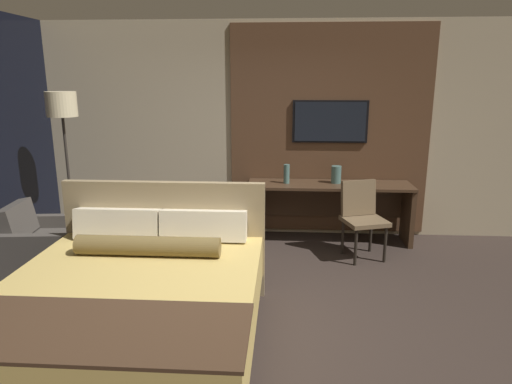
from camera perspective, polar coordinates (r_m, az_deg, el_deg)
name	(u,v)px	position (r m, az deg, el deg)	size (l,w,h in m)	color
ground_plane	(260,330)	(4.04, 0.52, -16.88)	(16.00, 16.00, 0.00)	#332823
wall_back_tv_panel	(280,131)	(6.09, 2.97, 7.66)	(7.20, 0.09, 2.80)	#BCAD8E
bed	(134,308)	(3.76, -14.97, -13.82)	(1.93, 2.16, 1.13)	#33281E
desk	(329,201)	(5.99, 9.07, -1.08)	(2.08, 0.55, 0.77)	#422D1E
tv	(330,122)	(6.03, 9.24, 8.68)	(0.97, 0.04, 0.54)	black
desk_chair	(362,212)	(5.52, 13.06, -2.46)	(0.57, 0.57, 0.90)	brown
armchair_by_window	(47,250)	(5.44, -24.66, -6.65)	(0.84, 0.86, 0.80)	#47423D
floor_lamp	(63,118)	(5.68, -23.01, 8.46)	(0.34, 0.34, 1.93)	#282623
vase_tall	(287,174)	(5.83, 3.84, 2.28)	(0.08, 0.08, 0.24)	#4C706B
vase_short	(336,175)	(5.92, 9.99, 2.17)	(0.13, 0.13, 0.22)	#4C706B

